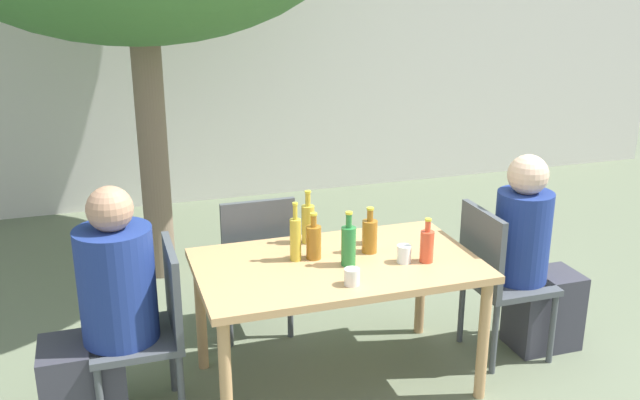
{
  "coord_description": "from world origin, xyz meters",
  "views": [
    {
      "loc": [
        -1.15,
        -3.27,
        2.22
      ],
      "look_at": [
        0.0,
        0.3,
        0.97
      ],
      "focal_mm": 40.0,
      "sensor_mm": 36.0,
      "label": 1
    }
  ],
  "objects_px": {
    "oil_cruet_1": "(308,223)",
    "drinking_glass_1": "(404,254)",
    "patio_chair_0": "(152,323)",
    "amber_bottle_5": "(370,235)",
    "drinking_glass_0": "(352,277)",
    "patio_chair_2": "(255,257)",
    "drinking_glass_2": "(369,235)",
    "green_bottle_2": "(349,245)",
    "person_seated_1": "(533,265)",
    "person_seated_0": "(103,322)",
    "amber_bottle_3": "(314,241)",
    "patio_chair_1": "(497,273)",
    "soda_bottle_4": "(427,245)",
    "oil_cruet_0": "(295,238)",
    "dining_table_front": "(337,275)"
  },
  "relations": [
    {
      "from": "amber_bottle_5",
      "to": "drinking_glass_1",
      "type": "height_order",
      "value": "amber_bottle_5"
    },
    {
      "from": "patio_chair_2",
      "to": "person_seated_0",
      "type": "bearing_deg",
      "value": 36.38
    },
    {
      "from": "patio_chair_2",
      "to": "drinking_glass_2",
      "type": "bearing_deg",
      "value": 139.3
    },
    {
      "from": "patio_chair_1",
      "to": "amber_bottle_3",
      "type": "bearing_deg",
      "value": 85.52
    },
    {
      "from": "oil_cruet_0",
      "to": "drinking_glass_1",
      "type": "xyz_separation_m",
      "value": [
        0.53,
        -0.2,
        -0.08
      ]
    },
    {
      "from": "amber_bottle_5",
      "to": "drinking_glass_0",
      "type": "relative_size",
      "value": 3.05
    },
    {
      "from": "green_bottle_2",
      "to": "amber_bottle_3",
      "type": "bearing_deg",
      "value": 136.18
    },
    {
      "from": "person_seated_1",
      "to": "oil_cruet_1",
      "type": "bearing_deg",
      "value": 76.15
    },
    {
      "from": "person_seated_0",
      "to": "drinking_glass_0",
      "type": "relative_size",
      "value": 14.86
    },
    {
      "from": "person_seated_1",
      "to": "drinking_glass_1",
      "type": "height_order",
      "value": "person_seated_1"
    },
    {
      "from": "amber_bottle_3",
      "to": "patio_chair_1",
      "type": "bearing_deg",
      "value": -4.48
    },
    {
      "from": "patio_chair_1",
      "to": "amber_bottle_5",
      "type": "height_order",
      "value": "amber_bottle_5"
    },
    {
      "from": "oil_cruet_1",
      "to": "drinking_glass_1",
      "type": "relative_size",
      "value": 3.24
    },
    {
      "from": "dining_table_front",
      "to": "drinking_glass_1",
      "type": "xyz_separation_m",
      "value": [
        0.33,
        -0.11,
        0.12
      ]
    },
    {
      "from": "patio_chair_1",
      "to": "drinking_glass_1",
      "type": "distance_m",
      "value": 0.7
    },
    {
      "from": "amber_bottle_5",
      "to": "drinking_glass_1",
      "type": "distance_m",
      "value": 0.23
    },
    {
      "from": "drinking_glass_0",
      "to": "amber_bottle_3",
      "type": "bearing_deg",
      "value": 101.98
    },
    {
      "from": "amber_bottle_3",
      "to": "drinking_glass_2",
      "type": "xyz_separation_m",
      "value": [
        0.36,
        0.11,
        -0.05
      ]
    },
    {
      "from": "oil_cruet_0",
      "to": "oil_cruet_1",
      "type": "height_order",
      "value": "oil_cruet_0"
    },
    {
      "from": "person_seated_1",
      "to": "oil_cruet_1",
      "type": "distance_m",
      "value": 1.35
    },
    {
      "from": "patio_chair_2",
      "to": "drinking_glass_1",
      "type": "distance_m",
      "value": 1.03
    },
    {
      "from": "dining_table_front",
      "to": "patio_chair_1",
      "type": "bearing_deg",
      "value": 0.0
    },
    {
      "from": "person_seated_1",
      "to": "amber_bottle_5",
      "type": "relative_size",
      "value": 4.75
    },
    {
      "from": "patio_chair_1",
      "to": "person_seated_1",
      "type": "bearing_deg",
      "value": -90.0
    },
    {
      "from": "oil_cruet_1",
      "to": "soda_bottle_4",
      "type": "bearing_deg",
      "value": -41.57
    },
    {
      "from": "person_seated_0",
      "to": "oil_cruet_0",
      "type": "relative_size",
      "value": 3.88
    },
    {
      "from": "dining_table_front",
      "to": "amber_bottle_3",
      "type": "relative_size",
      "value": 5.8
    },
    {
      "from": "patio_chair_1",
      "to": "oil_cruet_0",
      "type": "distance_m",
      "value": 1.23
    },
    {
      "from": "person_seated_0",
      "to": "oil_cruet_0",
      "type": "xyz_separation_m",
      "value": [
        1.0,
        0.09,
        0.28
      ]
    },
    {
      "from": "patio_chair_0",
      "to": "amber_bottle_5",
      "type": "relative_size",
      "value": 3.58
    },
    {
      "from": "green_bottle_2",
      "to": "drinking_glass_2",
      "type": "relative_size",
      "value": 2.8
    },
    {
      "from": "patio_chair_1",
      "to": "person_seated_0",
      "type": "height_order",
      "value": "person_seated_0"
    },
    {
      "from": "drinking_glass_2",
      "to": "soda_bottle_4",
      "type": "bearing_deg",
      "value": -60.12
    },
    {
      "from": "patio_chair_0",
      "to": "person_seated_1",
      "type": "bearing_deg",
      "value": 90.0
    },
    {
      "from": "oil_cruet_1",
      "to": "soda_bottle_4",
      "type": "relative_size",
      "value": 1.26
    },
    {
      "from": "amber_bottle_5",
      "to": "drinking_glass_0",
      "type": "bearing_deg",
      "value": -123.04
    },
    {
      "from": "patio_chair_2",
      "to": "drinking_glass_2",
      "type": "height_order",
      "value": "patio_chair_2"
    },
    {
      "from": "patio_chair_1",
      "to": "person_seated_1",
      "type": "relative_size",
      "value": 0.75
    },
    {
      "from": "person_seated_0",
      "to": "oil_cruet_1",
      "type": "xyz_separation_m",
      "value": [
        1.14,
        0.32,
        0.28
      ]
    },
    {
      "from": "amber_bottle_3",
      "to": "soda_bottle_4",
      "type": "xyz_separation_m",
      "value": [
        0.55,
        -0.22,
        -0.01
      ]
    },
    {
      "from": "person_seated_1",
      "to": "person_seated_0",
      "type": "bearing_deg",
      "value": 90.0
    },
    {
      "from": "soda_bottle_4",
      "to": "oil_cruet_1",
      "type": "bearing_deg",
      "value": 138.43
    },
    {
      "from": "patio_chair_1",
      "to": "amber_bottle_5",
      "type": "relative_size",
      "value": 3.58
    },
    {
      "from": "patio_chair_0",
      "to": "drinking_glass_0",
      "type": "bearing_deg",
      "value": 73.16
    },
    {
      "from": "patio_chair_1",
      "to": "patio_chair_0",
      "type": "bearing_deg",
      "value": 90.0
    },
    {
      "from": "patio_chair_0",
      "to": "amber_bottle_5",
      "type": "distance_m",
      "value": 1.23
    },
    {
      "from": "green_bottle_2",
      "to": "drinking_glass_1",
      "type": "bearing_deg",
      "value": -11.19
    },
    {
      "from": "patio_chair_2",
      "to": "soda_bottle_4",
      "type": "relative_size",
      "value": 3.8
    },
    {
      "from": "patio_chair_2",
      "to": "amber_bottle_5",
      "type": "xyz_separation_m",
      "value": [
        0.51,
        -0.59,
        0.3
      ]
    },
    {
      "from": "patio_chair_2",
      "to": "amber_bottle_3",
      "type": "distance_m",
      "value": 0.68
    }
  ]
}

